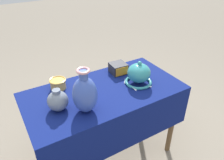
{
  "coord_description": "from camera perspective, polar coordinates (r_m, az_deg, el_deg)",
  "views": [
    {
      "loc": [
        -0.64,
        -1.18,
        1.63
      ],
      "look_at": [
        0.03,
        -0.06,
        0.83
      ],
      "focal_mm": 35.0,
      "sensor_mm": 36.0,
      "label": 1
    }
  ],
  "objects": [
    {
      "name": "mosaic_tile_box",
      "position": [
        1.83,
        1.65,
        3.1
      ],
      "size": [
        0.14,
        0.14,
        0.08
      ],
      "rotation": [
        0.0,
        0.0,
        -0.07
      ],
      "color": "#232328",
      "rests_on": "display_table"
    },
    {
      "name": "vase_tall_bulbous",
      "position": [
        1.36,
        -7.08,
        -3.63
      ],
      "size": [
        0.16,
        0.16,
        0.3
      ],
      "color": "#3851A8",
      "rests_on": "display_table"
    },
    {
      "name": "vase_dome_bell",
      "position": [
        1.68,
        7.02,
        1.45
      ],
      "size": [
        0.22,
        0.22,
        0.19
      ],
      "color": "teal",
      "rests_on": "display_table"
    },
    {
      "name": "cup_wide_ochre",
      "position": [
        1.67,
        -13.93,
        -0.9
      ],
      "size": [
        0.12,
        0.12,
        0.08
      ],
      "color": "gold",
      "rests_on": "display_table"
    },
    {
      "name": "jar_round_slate",
      "position": [
        1.45,
        -13.97,
        -5.25
      ],
      "size": [
        0.14,
        0.14,
        0.15
      ],
      "color": "slate",
      "rests_on": "display_table"
    },
    {
      "name": "ground_plane",
      "position": [
        2.11,
        -1.69,
        -18.97
      ],
      "size": [
        14.0,
        14.0,
        0.0
      ],
      "primitive_type": "plane",
      "color": "gray"
    },
    {
      "name": "display_table",
      "position": [
        1.66,
        -1.64,
        -5.56
      ],
      "size": [
        1.18,
        0.6,
        0.72
      ],
      "color": "brown",
      "rests_on": "ground_plane"
    }
  ]
}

